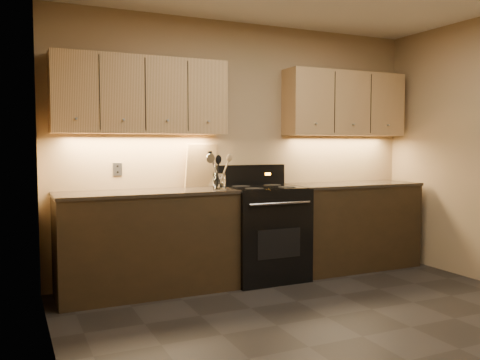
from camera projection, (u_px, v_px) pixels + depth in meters
name	position (u px, v px, depth m)	size (l,w,h in m)	color
floor	(363.00, 336.00, 3.58)	(4.00, 4.00, 0.00)	black
wall_back	(243.00, 149.00, 5.30)	(4.00, 0.04, 2.60)	#9D7E5C
wall_left	(58.00, 154.00, 2.65)	(0.04, 4.00, 2.60)	#9D7E5C
counter_left	(147.00, 242.00, 4.62)	(1.62, 0.62, 0.93)	black
counter_right	(351.00, 225.00, 5.58)	(1.46, 0.62, 0.93)	black
stove	(263.00, 231.00, 5.10)	(0.76, 0.68, 1.14)	black
upper_cab_left	(141.00, 96.00, 4.67)	(1.60, 0.30, 0.70)	tan
upper_cab_right	(345.00, 104.00, 5.62)	(1.44, 0.30, 0.70)	tan
outlet_plate	(118.00, 169.00, 4.76)	(0.09, 0.01, 0.12)	#B2B5BA
utensil_crock	(219.00, 182.00, 4.80)	(0.16, 0.16, 0.15)	white
cutting_board	(201.00, 165.00, 5.07)	(0.34, 0.02, 0.43)	tan
wooden_spoon	(218.00, 170.00, 4.77)	(0.06, 0.06, 0.33)	tan
black_spoon	(218.00, 171.00, 4.80)	(0.06, 0.06, 0.30)	black
black_turner	(221.00, 168.00, 4.77)	(0.08, 0.08, 0.37)	black
steel_spatula	(222.00, 169.00, 4.81)	(0.08, 0.08, 0.35)	silver
steel_skimmer	(223.00, 169.00, 4.81)	(0.09, 0.09, 0.34)	silver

